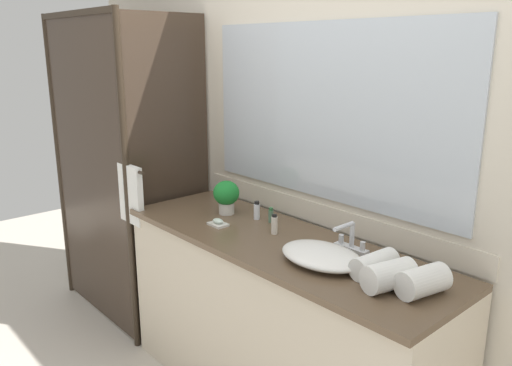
% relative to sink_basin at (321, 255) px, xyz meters
% --- Properties ---
extents(wall_back_with_mirror, '(4.40, 0.06, 2.60)m').
position_rel_sink_basin_xyz_m(wall_back_with_mirror, '(-0.32, 0.39, 0.37)').
color(wall_back_with_mirror, beige).
rests_on(wall_back_with_mirror, ground_plane).
extents(vanity_cabinet, '(1.80, 0.58, 0.90)m').
position_rel_sink_basin_xyz_m(vanity_cabinet, '(-0.32, 0.06, -0.48)').
color(vanity_cabinet, beige).
rests_on(vanity_cabinet, ground_plane).
extents(shower_enclosure, '(1.20, 0.59, 2.00)m').
position_rel_sink_basin_xyz_m(shower_enclosure, '(-1.59, -0.14, 0.09)').
color(shower_enclosure, '#2D2319').
rests_on(shower_enclosure, ground_plane).
extents(sink_basin, '(0.38, 0.27, 0.07)m').
position_rel_sink_basin_xyz_m(sink_basin, '(0.00, 0.00, 0.00)').
color(sink_basin, white).
rests_on(sink_basin, vanity_cabinet).
extents(faucet, '(0.17, 0.15, 0.14)m').
position_rel_sink_basin_xyz_m(faucet, '(-0.00, 0.20, 0.01)').
color(faucet, silver).
rests_on(faucet, vanity_cabinet).
extents(potted_plant, '(0.14, 0.14, 0.19)m').
position_rel_sink_basin_xyz_m(potted_plant, '(-0.79, 0.12, 0.07)').
color(potted_plant, beige).
rests_on(potted_plant, vanity_cabinet).
extents(soap_dish, '(0.10, 0.07, 0.04)m').
position_rel_sink_basin_xyz_m(soap_dish, '(-0.67, -0.04, -0.02)').
color(soap_dish, silver).
rests_on(soap_dish, vanity_cabinet).
extents(amenity_bottle_conditioner, '(0.03, 0.03, 0.10)m').
position_rel_sink_basin_xyz_m(amenity_bottle_conditioner, '(-0.39, 0.09, 0.01)').
color(amenity_bottle_conditioner, silver).
rests_on(amenity_bottle_conditioner, vanity_cabinet).
extents(amenity_bottle_body_wash, '(0.03, 0.03, 0.10)m').
position_rel_sink_basin_xyz_m(amenity_bottle_body_wash, '(-0.61, 0.18, 0.01)').
color(amenity_bottle_body_wash, silver).
rests_on(amenity_bottle_body_wash, vanity_cabinet).
extents(amenity_bottle_shampoo, '(0.03, 0.03, 0.08)m').
position_rel_sink_basin_xyz_m(amenity_bottle_shampoo, '(-0.52, 0.20, 0.00)').
color(amenity_bottle_shampoo, '#4C7056').
rests_on(amenity_bottle_shampoo, vanity_cabinet).
extents(rolled_towel_near_edge, '(0.15, 0.21, 0.11)m').
position_rel_sink_basin_xyz_m(rolled_towel_near_edge, '(0.44, 0.06, 0.02)').
color(rolled_towel_near_edge, white).
rests_on(rolled_towel_near_edge, vanity_cabinet).
extents(rolled_towel_middle, '(0.16, 0.22, 0.11)m').
position_rel_sink_basin_xyz_m(rolled_towel_middle, '(0.33, 0.00, 0.02)').
color(rolled_towel_middle, white).
rests_on(rolled_towel_middle, vanity_cabinet).
extents(rolled_towel_far_edge, '(0.11, 0.21, 0.09)m').
position_rel_sink_basin_xyz_m(rolled_towel_far_edge, '(0.22, 0.07, 0.01)').
color(rolled_towel_far_edge, white).
rests_on(rolled_towel_far_edge, vanity_cabinet).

